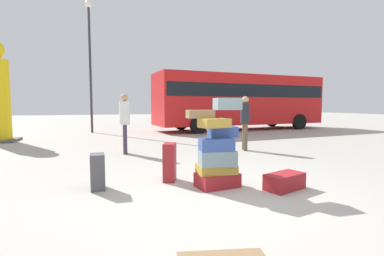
# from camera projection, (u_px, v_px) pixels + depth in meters

# --- Properties ---
(ground_plane) EXTENTS (80.00, 80.00, 0.00)m
(ground_plane) POSITION_uv_depth(u_px,v_px,m) (218.00, 194.00, 4.56)
(ground_plane) COLOR #ADA89E
(suitcase_tower) EXTENTS (0.96, 0.61, 1.58)m
(suitcase_tower) POSITION_uv_depth(u_px,v_px,m) (217.00, 151.00, 4.92)
(suitcase_tower) COLOR maroon
(suitcase_tower) RESTS_ON ground
(suitcase_charcoal_right_side) EXTENTS (0.24, 0.34, 0.62)m
(suitcase_charcoal_right_side) POSITION_uv_depth(u_px,v_px,m) (98.00, 172.00, 4.80)
(suitcase_charcoal_right_side) COLOR #4C4C51
(suitcase_charcoal_right_side) RESTS_ON ground
(suitcase_maroon_left_side) EXTENTS (0.80, 0.58, 0.28)m
(suitcase_maroon_left_side) POSITION_uv_depth(u_px,v_px,m) (284.00, 181.00, 4.82)
(suitcase_maroon_left_side) COLOR maroon
(suitcase_maroon_left_side) RESTS_ON ground
(suitcase_maroon_behind_tower) EXTENTS (0.33, 0.40, 0.73)m
(suitcase_maroon_behind_tower) POSITION_uv_depth(u_px,v_px,m) (170.00, 162.00, 5.34)
(suitcase_maroon_behind_tower) COLOR maroon
(suitcase_maroon_behind_tower) RESTS_ON ground
(person_bearded_onlooker) EXTENTS (0.30, 0.33, 1.73)m
(person_bearded_onlooker) POSITION_uv_depth(u_px,v_px,m) (245.00, 118.00, 8.90)
(person_bearded_onlooker) COLOR brown
(person_bearded_onlooker) RESTS_ON ground
(person_tourist_with_camera) EXTENTS (0.30, 0.34, 1.78)m
(person_tourist_with_camera) POSITION_uv_depth(u_px,v_px,m) (125.00, 118.00, 8.27)
(person_tourist_with_camera) COLOR #3F334C
(person_tourist_with_camera) RESTS_ON ground
(parked_bus) EXTENTS (10.38, 3.44, 3.15)m
(parked_bus) POSITION_uv_depth(u_px,v_px,m) (241.00, 98.00, 16.47)
(parked_bus) COLOR red
(parked_bus) RESTS_ON ground
(lamp_post) EXTENTS (0.36, 0.36, 6.75)m
(lamp_post) POSITION_uv_depth(u_px,v_px,m) (90.00, 49.00, 14.38)
(lamp_post) COLOR #333338
(lamp_post) RESTS_ON ground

